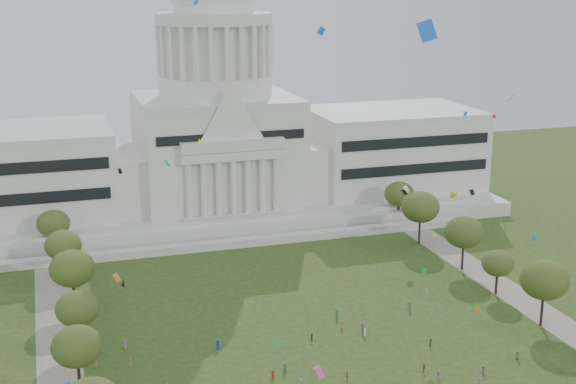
% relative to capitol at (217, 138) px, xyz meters
% --- Properties ---
extents(capitol, '(160.00, 64.50, 91.30)m').
position_rel_capitol_xyz_m(capitol, '(0.00, 0.00, 0.00)').
color(capitol, silver).
rests_on(capitol, ground).
extents(path_left, '(8.00, 160.00, 0.04)m').
position_rel_capitol_xyz_m(path_left, '(-48.00, -83.59, -22.28)').
color(path_left, gray).
rests_on(path_left, ground).
extents(path_right, '(8.00, 160.00, 0.04)m').
position_rel_capitol_xyz_m(path_right, '(48.00, -83.59, -22.28)').
color(path_right, gray).
rests_on(path_right, ground).
extents(row_tree_l_2, '(8.42, 8.42, 11.97)m').
position_rel_capitol_xyz_m(row_tree_l_2, '(-45.04, -96.29, -13.79)').
color(row_tree_l_2, black).
rests_on(row_tree_l_2, ground).
extents(row_tree_r_2, '(9.55, 9.55, 13.58)m').
position_rel_capitol_xyz_m(row_tree_r_2, '(44.17, -96.15, -12.64)').
color(row_tree_r_2, black).
rests_on(row_tree_r_2, ground).
extents(row_tree_l_3, '(8.12, 8.12, 11.55)m').
position_rel_capitol_xyz_m(row_tree_l_3, '(-44.09, -79.67, -14.09)').
color(row_tree_l_3, black).
rests_on(row_tree_l_3, ground).
extents(row_tree_r_3, '(7.01, 7.01, 9.98)m').
position_rel_capitol_xyz_m(row_tree_r_3, '(44.40, -79.10, -15.21)').
color(row_tree_r_3, black).
rests_on(row_tree_r_3, ground).
extents(row_tree_l_4, '(9.29, 9.29, 13.21)m').
position_rel_capitol_xyz_m(row_tree_l_4, '(-44.08, -61.17, -12.90)').
color(row_tree_l_4, black).
rests_on(row_tree_l_4, ground).
extents(row_tree_r_4, '(9.19, 9.19, 13.06)m').
position_rel_capitol_xyz_m(row_tree_r_4, '(44.76, -63.55, -13.01)').
color(row_tree_r_4, black).
rests_on(row_tree_r_4, ground).
extents(row_tree_l_5, '(8.33, 8.33, 11.85)m').
position_rel_capitol_xyz_m(row_tree_l_5, '(-45.22, -42.58, -13.88)').
color(row_tree_l_5, black).
rests_on(row_tree_l_5, ground).
extents(row_tree_r_5, '(9.82, 9.82, 13.96)m').
position_rel_capitol_xyz_m(row_tree_r_5, '(43.49, -43.40, -12.37)').
color(row_tree_r_5, black).
rests_on(row_tree_r_5, ground).
extents(row_tree_l_6, '(8.19, 8.19, 11.64)m').
position_rel_capitol_xyz_m(row_tree_l_6, '(-46.87, -24.45, -14.02)').
color(row_tree_l_6, black).
rests_on(row_tree_l_6, ground).
extents(row_tree_r_6, '(8.42, 8.42, 11.97)m').
position_rel_capitol_xyz_m(row_tree_r_6, '(45.96, -25.46, -13.79)').
color(row_tree_r_6, black).
rests_on(row_tree_r_6, ground).
extents(person_0, '(0.82, 0.93, 1.59)m').
position_rel_capitol_xyz_m(person_0, '(31.51, -107.45, -21.50)').
color(person_0, '#33723F').
rests_on(person_0, ground).
extents(person_2, '(0.86, 0.78, 1.50)m').
position_rel_capitol_xyz_m(person_2, '(18.99, -98.00, -21.54)').
color(person_2, '#33723F').
rests_on(person_2, ground).
extents(person_3, '(0.96, 1.16, 1.60)m').
position_rel_capitol_xyz_m(person_3, '(14.44, -109.59, -21.50)').
color(person_3, '#994C8C').
rests_on(person_3, ground).
extents(person_4, '(0.83, 1.07, 1.62)m').
position_rel_capitol_xyz_m(person_4, '(-0.94, -105.71, -21.49)').
color(person_4, olive).
rests_on(person_4, ground).
extents(person_8, '(0.86, 0.64, 1.58)m').
position_rel_capitol_xyz_m(person_8, '(-8.84, -104.13, -21.50)').
color(person_8, silver).
rests_on(person_8, ground).
extents(person_9, '(0.96, 1.24, 1.72)m').
position_rel_capitol_xyz_m(person_9, '(19.69, -114.44, -21.44)').
color(person_9, '#994C8C').
rests_on(person_9, ground).
extents(person_10, '(0.68, 1.08, 1.74)m').
position_rel_capitol_xyz_m(person_10, '(13.14, -106.74, -21.42)').
color(person_10, olive).
rests_on(person_10, ground).
extents(distant_crowd, '(65.00, 39.17, 1.94)m').
position_rel_capitol_xyz_m(distant_crowd, '(-13.58, -97.73, -21.42)').
color(distant_crowd, olive).
rests_on(distant_crowd, ground).
extents(kite_swarm, '(92.21, 95.72, 64.70)m').
position_rel_capitol_xyz_m(kite_swarm, '(2.86, -102.84, 6.94)').
color(kite_swarm, blue).
rests_on(kite_swarm, ground).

